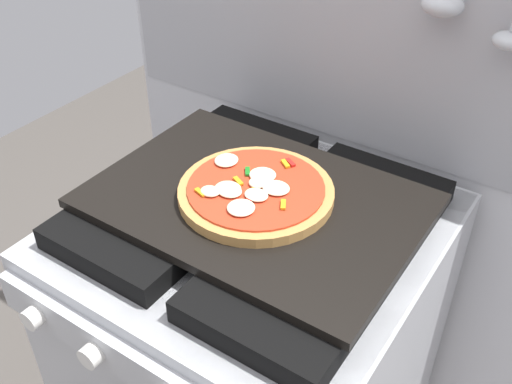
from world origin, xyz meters
TOP-DOWN VIEW (x-y plane):
  - kitchen_backsplash at (0.00, 0.33)m, footprint 1.10×0.09m
  - stove at (-0.00, -0.00)m, footprint 0.60×0.64m
  - baking_tray at (0.00, 0.00)m, footprint 0.54×0.38m
  - pizza_left at (-0.00, -0.01)m, footprint 0.26×0.26m

SIDE VIEW (x-z plane):
  - stove at x=0.00m, z-range 0.00..0.90m
  - kitchen_backsplash at x=0.00m, z-range 0.01..1.56m
  - baking_tray at x=0.00m, z-range 0.90..0.92m
  - pizza_left at x=0.00m, z-range 0.91..0.94m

